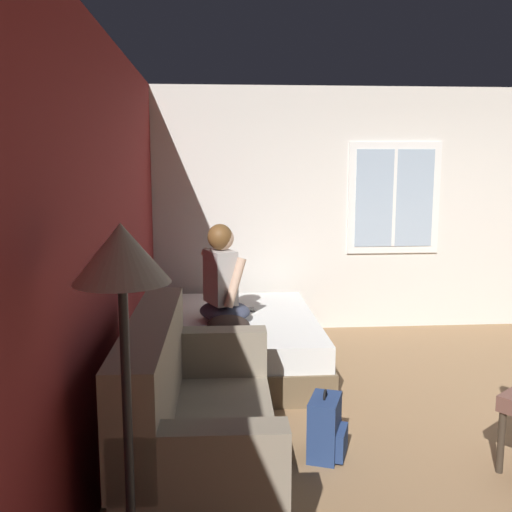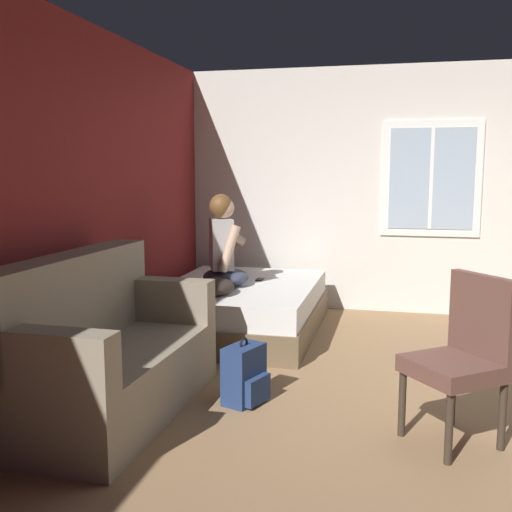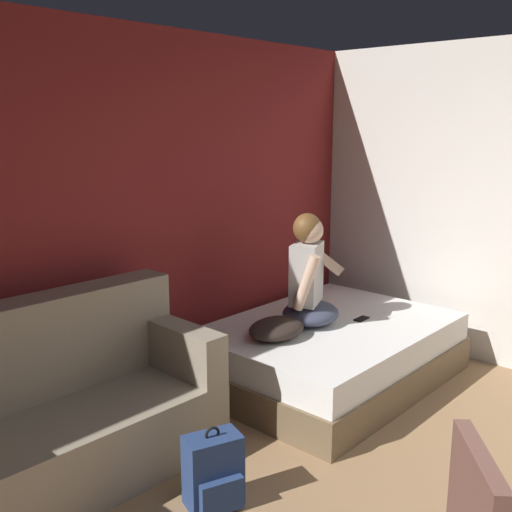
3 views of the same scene
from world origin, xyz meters
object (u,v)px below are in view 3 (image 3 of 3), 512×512
object	(u,v)px
backpack	(214,472)
throw_pillow	(277,328)
couch	(67,411)
cell_phone	(361,319)
bed	(330,352)
person_seated	(309,279)

from	to	relation	value
backpack	throw_pillow	size ratio (longest dim) A/B	0.95
throw_pillow	couch	bearing A→B (deg)	170.66
cell_phone	bed	bearing A→B (deg)	58.89
person_seated	throw_pillow	bearing A→B (deg)	-175.22
couch	cell_phone	distance (m)	2.41
couch	backpack	distance (m)	0.95
person_seated	throw_pillow	distance (m)	0.52
bed	person_seated	bearing A→B (deg)	127.13
couch	person_seated	distance (m)	2.07
bed	couch	world-z (taller)	couch
bed	cell_phone	bearing A→B (deg)	-29.31
person_seated	cell_phone	xyz separation A→B (m)	(0.35, -0.28, -0.35)
bed	couch	size ratio (longest dim) A/B	1.17
person_seated	throw_pillow	world-z (taller)	person_seated
bed	backpack	size ratio (longest dim) A/B	4.40
person_seated	throw_pillow	xyz separation A→B (m)	(-0.43, -0.04, -0.29)
bed	couch	bearing A→B (deg)	170.20
throw_pillow	cell_phone	size ratio (longest dim) A/B	3.33
couch	backpack	size ratio (longest dim) A/B	3.76
bed	throw_pillow	distance (m)	0.63
bed	backpack	distance (m)	1.82
couch	backpack	xyz separation A→B (m)	(0.36, -0.85, -0.20)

